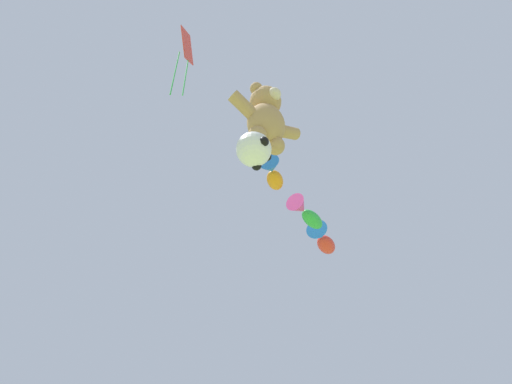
{
  "coord_description": "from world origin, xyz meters",
  "views": [
    {
      "loc": [
        -4.1,
        1.23,
        1.64
      ],
      "look_at": [
        -0.12,
        6.49,
        6.9
      ],
      "focal_mm": 24.0,
      "sensor_mm": 36.0,
      "label": 1
    }
  ],
  "objects_px": {
    "soccer_ball_kite": "(254,150)",
    "fish_kite_tangerine": "(273,174)",
    "teddy_bear_kite": "(266,117)",
    "diamond_kite": "(186,51)",
    "fish_kite_crimson": "(323,239)",
    "fish_kite_emerald": "(306,213)"
  },
  "relations": [
    {
      "from": "soccer_ball_kite",
      "to": "fish_kite_tangerine",
      "type": "height_order",
      "value": "fish_kite_tangerine"
    },
    {
      "from": "soccer_ball_kite",
      "to": "fish_kite_tangerine",
      "type": "bearing_deg",
      "value": 42.93
    },
    {
      "from": "soccer_ball_kite",
      "to": "fish_kite_tangerine",
      "type": "xyz_separation_m",
      "value": [
        2.55,
        2.37,
        2.37
      ]
    },
    {
      "from": "teddy_bear_kite",
      "to": "fish_kite_tangerine",
      "type": "bearing_deg",
      "value": 46.98
    },
    {
      "from": "teddy_bear_kite",
      "to": "diamond_kite",
      "type": "bearing_deg",
      "value": 164.39
    },
    {
      "from": "fish_kite_crimson",
      "to": "diamond_kite",
      "type": "relative_size",
      "value": 0.75
    },
    {
      "from": "fish_kite_tangerine",
      "to": "fish_kite_emerald",
      "type": "distance_m",
      "value": 2.38
    },
    {
      "from": "teddy_bear_kite",
      "to": "fish_kite_emerald",
      "type": "xyz_separation_m",
      "value": [
        4.24,
        2.92,
        0.42
      ]
    },
    {
      "from": "fish_kite_emerald",
      "to": "fish_kite_tangerine",
      "type": "bearing_deg",
      "value": -160.81
    },
    {
      "from": "fish_kite_crimson",
      "to": "diamond_kite",
      "type": "height_order",
      "value": "diamond_kite"
    },
    {
      "from": "teddy_bear_kite",
      "to": "fish_kite_emerald",
      "type": "distance_m",
      "value": 5.16
    },
    {
      "from": "diamond_kite",
      "to": "fish_kite_emerald",
      "type": "bearing_deg",
      "value": 19.66
    },
    {
      "from": "soccer_ball_kite",
      "to": "fish_kite_emerald",
      "type": "relative_size",
      "value": 0.39
    },
    {
      "from": "fish_kite_crimson",
      "to": "soccer_ball_kite",
      "type": "bearing_deg",
      "value": -147.87
    },
    {
      "from": "fish_kite_emerald",
      "to": "diamond_kite",
      "type": "xyz_separation_m",
      "value": [
        -6.44,
        -2.3,
        1.26
      ]
    },
    {
      "from": "diamond_kite",
      "to": "teddy_bear_kite",
      "type": "bearing_deg",
      "value": -15.61
    },
    {
      "from": "fish_kite_emerald",
      "to": "fish_kite_crimson",
      "type": "xyz_separation_m",
      "value": [
        2.22,
        1.26,
        0.27
      ]
    },
    {
      "from": "fish_kite_emerald",
      "to": "fish_kite_crimson",
      "type": "height_order",
      "value": "fish_kite_crimson"
    },
    {
      "from": "fish_kite_tangerine",
      "to": "diamond_kite",
      "type": "distance_m",
      "value": 4.59
    },
    {
      "from": "fish_kite_tangerine",
      "to": "fish_kite_crimson",
      "type": "relative_size",
      "value": 0.66
    },
    {
      "from": "teddy_bear_kite",
      "to": "fish_kite_crimson",
      "type": "xyz_separation_m",
      "value": [
        6.46,
        4.17,
        0.69
      ]
    },
    {
      "from": "soccer_ball_kite",
      "to": "fish_kite_tangerine",
      "type": "relative_size",
      "value": 0.56
    }
  ]
}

